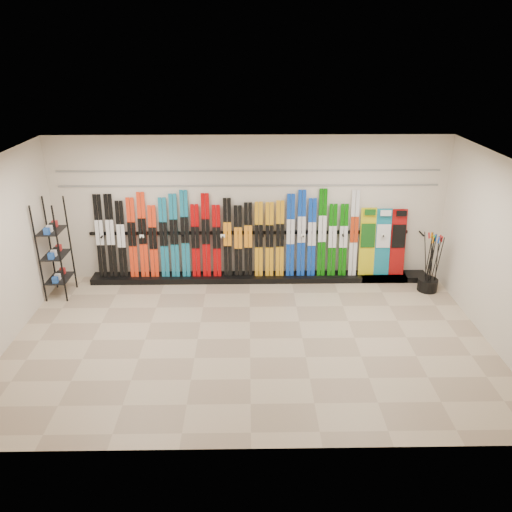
{
  "coord_description": "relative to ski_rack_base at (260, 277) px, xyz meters",
  "views": [
    {
      "loc": [
        -0.01,
        -7.23,
        4.61
      ],
      "look_at": [
        0.12,
        1.0,
        1.1
      ],
      "focal_mm": 35.0,
      "sensor_mm": 36.0,
      "label": 1
    }
  ],
  "objects": [
    {
      "name": "pole_bin",
      "position": [
        3.38,
        -0.53,
        0.07
      ],
      "size": [
        0.39,
        0.39,
        0.25
      ],
      "primitive_type": "cylinder",
      "color": "black",
      "rests_on": "floor"
    },
    {
      "name": "skis",
      "position": [
        -0.69,
        0.05,
        0.89
      ],
      "size": [
        5.38,
        0.25,
        1.82
      ],
      "color": "black",
      "rests_on": "ski_rack_base"
    },
    {
      "name": "snowboards",
      "position": [
        2.54,
        0.07,
        0.76
      ],
      "size": [
        0.96,
        0.22,
        1.42
      ],
      "color": "gold",
      "rests_on": "ski_rack_base"
    },
    {
      "name": "ski_poles",
      "position": [
        3.38,
        -0.55,
        0.55
      ],
      "size": [
        0.32,
        0.38,
        1.18
      ],
      "color": "black",
      "rests_on": "pole_bin"
    },
    {
      "name": "accessory_rack",
      "position": [
        -3.97,
        -0.58,
        0.91
      ],
      "size": [
        0.4,
        0.6,
        1.94
      ],
      "primitive_type": "cube",
      "color": "black",
      "rests_on": "floor"
    },
    {
      "name": "ski_rack_base",
      "position": [
        0.0,
        0.0,
        0.0
      ],
      "size": [
        8.0,
        0.4,
        0.12
      ],
      "primitive_type": "cube",
      "color": "black",
      "rests_on": "floor"
    },
    {
      "name": "slatwall_rail_1",
      "position": [
        -0.22,
        0.2,
        2.24
      ],
      "size": [
        7.6,
        0.02,
        0.03
      ],
      "primitive_type": "cube",
      "color": "gray",
      "rests_on": "back_wall"
    },
    {
      "name": "slatwall_rail_0",
      "position": [
        -0.22,
        0.2,
        1.94
      ],
      "size": [
        7.6,
        0.02,
        0.03
      ],
      "primitive_type": "cube",
      "color": "gray",
      "rests_on": "back_wall"
    },
    {
      "name": "floor",
      "position": [
        -0.22,
        -2.28,
        -0.06
      ],
      "size": [
        8.0,
        8.0,
        0.0
      ],
      "primitive_type": "plane",
      "color": "gray",
      "rests_on": "ground"
    },
    {
      "name": "ceiling",
      "position": [
        -0.22,
        -2.28,
        2.94
      ],
      "size": [
        8.0,
        8.0,
        0.0
      ],
      "primitive_type": "plane",
      "rotation": [
        3.14,
        0.0,
        0.0
      ],
      "color": "silver",
      "rests_on": "back_wall"
    },
    {
      "name": "back_wall",
      "position": [
        -0.22,
        0.22,
        1.44
      ],
      "size": [
        8.0,
        0.0,
        8.0
      ],
      "primitive_type": "plane",
      "rotation": [
        1.57,
        0.0,
        0.0
      ],
      "color": "beige",
      "rests_on": "floor"
    },
    {
      "name": "right_wall",
      "position": [
        3.78,
        -2.28,
        1.44
      ],
      "size": [
        0.0,
        5.0,
        5.0
      ],
      "primitive_type": "plane",
      "rotation": [
        1.57,
        0.0,
        -1.57
      ],
      "color": "beige",
      "rests_on": "floor"
    }
  ]
}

